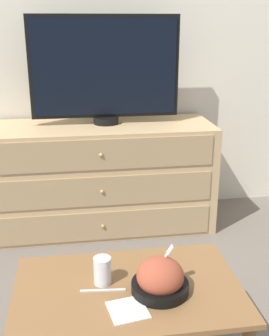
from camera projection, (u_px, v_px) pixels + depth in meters
ground_plane at (82, 208)px, 3.09m from camera, size 12.00×12.00×0.00m
wall_back at (74, 20)px, 2.68m from camera, size 12.00×0.05×2.60m
dresser at (99, 177)px, 2.73m from camera, size 1.45×0.52×0.68m
tv at (105, 69)px, 2.55m from camera, size 0.91×0.16×0.65m
coffee_table at (128, 302)px, 1.52m from camera, size 0.81×0.52×0.40m
takeout_bowl at (160, 279)px, 1.47m from camera, size 0.20×0.20×0.16m
drink_cup at (102, 272)px, 1.52m from camera, size 0.06×0.06×0.10m
napkin at (128, 310)px, 1.38m from camera, size 0.14×0.14×0.00m
knife at (103, 290)px, 1.48m from camera, size 0.16×0.02×0.01m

